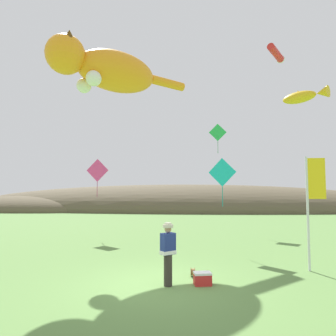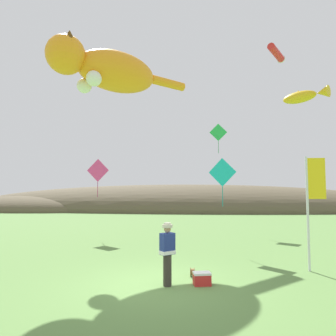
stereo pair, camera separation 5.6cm
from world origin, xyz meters
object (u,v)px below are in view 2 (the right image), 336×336
(kite_giant_cat, at_px, (107,70))
(kite_diamond_green, at_px, (218,133))
(picnic_cooler, at_px, (202,279))
(festival_banner_pole, at_px, (312,195))
(kite_diamond_pink, at_px, (98,171))
(kite_fish_windsock, at_px, (304,96))
(festival_attendant, at_px, (167,252))
(kite_tube_streamer, at_px, (276,53))
(kite_spool, at_px, (192,272))
(kite_diamond_teal, at_px, (222,173))

(kite_giant_cat, bearing_deg, kite_diamond_green, 47.56)
(picnic_cooler, bearing_deg, festival_banner_pole, 24.61)
(kite_giant_cat, bearing_deg, kite_diamond_pink, 115.28)
(picnic_cooler, relative_size, festival_banner_pole, 0.14)
(festival_banner_pole, distance_m, kite_fish_windsock, 5.75)
(festival_attendant, xyz_separation_m, kite_tube_streamer, (5.16, 6.89, 8.87))
(kite_tube_streamer, distance_m, kite_diamond_green, 7.27)
(kite_spool, height_order, kite_diamond_teal, kite_diamond_teal)
(kite_diamond_green, bearing_deg, kite_diamond_teal, -94.00)
(kite_spool, bearing_deg, picnic_cooler, -72.16)
(kite_spool, height_order, kite_giant_cat, kite_giant_cat)
(festival_banner_pole, xyz_separation_m, kite_diamond_teal, (-2.69, 3.21, 0.97))
(kite_spool, bearing_deg, kite_fish_windsock, 39.67)
(festival_attendant, relative_size, picnic_cooler, 3.27)
(kite_spool, height_order, kite_diamond_pink, kite_diamond_pink)
(picnic_cooler, height_order, kite_diamond_teal, kite_diamond_teal)
(kite_spool, bearing_deg, kite_tube_streamer, 53.00)
(kite_giant_cat, bearing_deg, festival_attendant, -59.26)
(kite_fish_windsock, relative_size, kite_tube_streamer, 1.06)
(kite_tube_streamer, bearing_deg, festival_attendant, -126.81)
(festival_banner_pole, xyz_separation_m, kite_diamond_green, (-2.13, 11.14, 4.31))
(kite_diamond_pink, bearing_deg, kite_diamond_teal, -27.06)
(kite_diamond_green, bearing_deg, festival_banner_pole, -79.17)
(kite_giant_cat, relative_size, kite_tube_streamer, 3.66)
(festival_attendant, distance_m, kite_diamond_teal, 6.08)
(festival_attendant, bearing_deg, kite_diamond_teal, 67.63)
(kite_diamond_pink, bearing_deg, picnic_cooler, -55.60)
(festival_attendant, distance_m, kite_diamond_pink, 10.32)
(picnic_cooler, distance_m, kite_fish_windsock, 9.87)
(festival_attendant, xyz_separation_m, kite_diamond_pink, (-4.84, 8.65, 2.88))
(picnic_cooler, relative_size, kite_diamond_green, 0.25)
(kite_spool, relative_size, kite_diamond_teal, 0.12)
(kite_giant_cat, height_order, kite_tube_streamer, kite_giant_cat)
(picnic_cooler, xyz_separation_m, kite_tube_streamer, (4.18, 6.74, 9.64))
(kite_giant_cat, distance_m, kite_diamond_green, 9.57)
(kite_fish_windsock, bearing_deg, kite_diamond_teal, -177.12)
(festival_banner_pole, distance_m, kite_diamond_pink, 11.83)
(picnic_cooler, bearing_deg, kite_giant_cat, 127.73)
(kite_diamond_teal, bearing_deg, kite_spool, -108.66)
(kite_spool, distance_m, kite_diamond_green, 13.92)
(kite_diamond_pink, bearing_deg, kite_diamond_green, 30.32)
(kite_fish_windsock, bearing_deg, festival_attendant, -138.11)
(kite_fish_windsock, xyz_separation_m, kite_diamond_pink, (-10.74, 3.35, -3.19))
(festival_banner_pole, height_order, kite_diamond_teal, kite_diamond_teal)
(kite_spool, distance_m, kite_diamond_pink, 10.15)
(picnic_cooler, bearing_deg, kite_tube_streamer, 58.21)
(picnic_cooler, distance_m, kite_diamond_pink, 10.93)
(kite_spool, height_order, kite_diamond_green, kite_diamond_green)
(kite_spool, relative_size, kite_tube_streamer, 0.15)
(kite_spool, relative_size, kite_giant_cat, 0.04)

